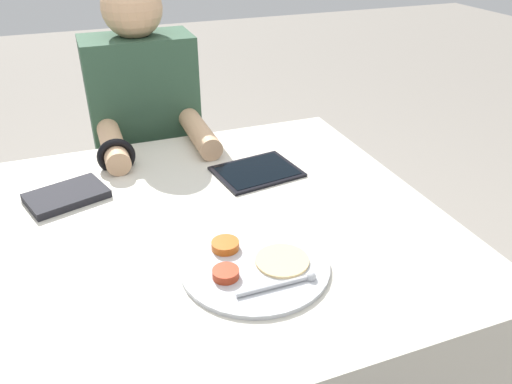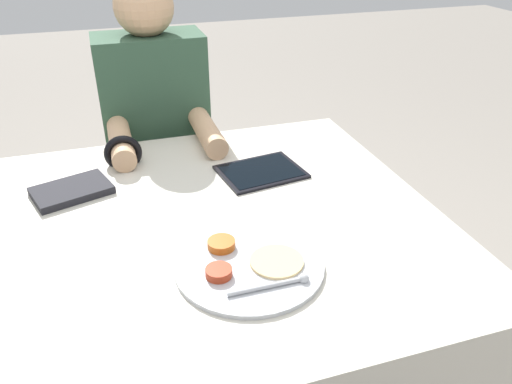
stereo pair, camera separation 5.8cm
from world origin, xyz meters
TOP-DOWN VIEW (x-y plane):
  - dining_table at (0.00, 0.00)m, footprint 1.28×1.04m
  - thali_tray at (0.12, -0.21)m, footprint 0.32×0.32m
  - red_notebook at (-0.24, 0.23)m, footprint 0.22×0.18m
  - tablet_device at (0.27, 0.19)m, footprint 0.25×0.21m
  - person_diner at (0.04, 0.68)m, footprint 0.37×0.49m

SIDE VIEW (x-z plane):
  - dining_table at x=0.00m, z-range 0.00..0.73m
  - person_diner at x=0.04m, z-range -0.03..1.19m
  - tablet_device at x=0.27m, z-range 0.73..0.74m
  - thali_tray at x=0.12m, z-range 0.73..0.76m
  - red_notebook at x=-0.24m, z-range 0.73..0.75m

